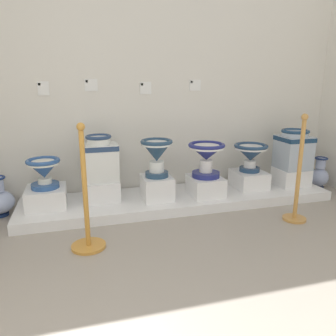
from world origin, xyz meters
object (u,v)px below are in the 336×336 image
antique_toilet_slender_white (100,158)px  decorative_vase_companion (319,175)px  info_placard_third (146,88)px  info_placard_fourth (195,85)px  plinth_block_rightmost (205,186)px  plinth_block_central_ornate (249,179)px  plinth_block_pale_glazed (157,188)px  info_placard_first (43,88)px  plinth_block_slender_white (101,190)px  antique_toilet_tall_cobalt (294,148)px  antique_toilet_pale_glazed (157,153)px  antique_toilet_central_ornate (251,153)px  stanchion_post_near_right (298,186)px  antique_toilet_leftmost (44,170)px  stanchion_post_near_left (87,215)px  plinth_block_tall_cobalt (291,176)px  plinth_block_leftmost (46,197)px  antique_toilet_rightmost (206,154)px  info_placard_second (91,85)px

antique_toilet_slender_white → decorative_vase_companion: antique_toilet_slender_white is taller
info_placard_third → info_placard_fourth: size_ratio=0.99×
plinth_block_rightmost → info_placard_third: (-0.55, 0.47, 1.03)m
plinth_block_central_ornate → plinth_block_pale_glazed: bearing=-175.3°
plinth_block_pale_glazed → info_placard_first: size_ratio=2.49×
plinth_block_slender_white → info_placard_fourth: 1.59m
decorative_vase_companion → antique_toilet_tall_cobalt: bearing=-173.6°
info_placard_fourth → antique_toilet_slender_white: bearing=-164.9°
antique_toilet_tall_cobalt → info_placard_fourth: bearing=159.4°
info_placard_fourth → plinth_block_rightmost: bearing=-93.4°
antique_toilet_pale_glazed → info_placard_first: bearing=157.3°
plinth_block_central_ornate → antique_toilet_central_ornate: 0.31m
decorative_vase_companion → stanchion_post_near_right: stanchion_post_near_right is taller
antique_toilet_leftmost → stanchion_post_near_left: size_ratio=0.31×
antique_toilet_slender_white → plinth_block_tall_cobalt: (2.23, -0.10, -0.35)m
stanchion_post_near_left → info_placard_first: bearing=105.8°
plinth_block_leftmost → plinth_block_rightmost: (1.65, -0.10, 0.00)m
antique_toilet_leftmost → info_placard_third: info_placard_third is taller
info_placard_first → plinth_block_pale_glazed: bearing=-22.7°
antique_toilet_central_ornate → antique_toilet_tall_cobalt: 0.54m
info_placard_third → decorative_vase_companion: bearing=-9.6°
antique_toilet_slender_white → info_placard_third: (0.56, 0.31, 0.69)m
plinth_block_tall_cobalt → stanchion_post_near_left: size_ratio=0.35×
antique_toilet_rightmost → info_placard_third: 1.00m
plinth_block_central_ornate → plinth_block_rightmost: bearing=-169.2°
plinth_block_leftmost → antique_toilet_leftmost: 0.28m
antique_toilet_pale_glazed → plinth_block_rightmost: size_ratio=0.99×
info_placard_second → plinth_block_central_ornate: bearing=-11.6°
antique_toilet_slender_white → antique_toilet_central_ornate: antique_toilet_slender_white is taller
antique_toilet_rightmost → stanchion_post_near_right: size_ratio=0.38×
plinth_block_leftmost → antique_toilet_slender_white: 0.65m
plinth_block_slender_white → decorative_vase_companion: size_ratio=0.94×
plinth_block_slender_white → antique_toilet_rightmost: bearing=-8.3°
antique_toilet_tall_cobalt → antique_toilet_leftmost: bearing=179.2°
plinth_block_rightmost → antique_toilet_leftmost: bearing=176.7°
info_placard_first → info_placard_fourth: size_ratio=1.04×
plinth_block_leftmost → antique_toilet_central_ornate: 2.26m
antique_toilet_tall_cobalt → decorative_vase_companion: 0.59m
plinth_block_central_ornate → stanchion_post_near_left: bearing=-157.0°
info_placard_fourth → decorative_vase_companion: (1.55, -0.36, -1.10)m
info_placard_third → antique_toilet_rightmost: bearing=-40.4°
antique_toilet_central_ornate → info_placard_second: info_placard_second is taller
plinth_block_central_ornate → info_placard_first: bearing=170.8°
info_placard_third → stanchion_post_near_right: bearing=-42.8°
info_placard_second → info_placard_third: info_placard_second is taller
antique_toilet_rightmost → plinth_block_central_ornate: bearing=10.8°
antique_toilet_slender_white → antique_toilet_tall_cobalt: size_ratio=1.03×
plinth_block_rightmost → stanchion_post_near_left: (-1.29, -0.69, 0.08)m
antique_toilet_pale_glazed → antique_toilet_central_ornate: bearing=4.7°
antique_toilet_rightmost → plinth_block_tall_cobalt: bearing=3.0°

